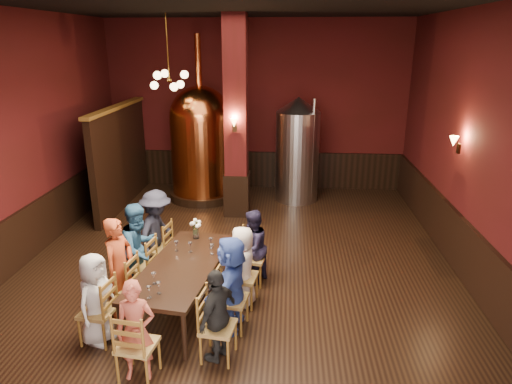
# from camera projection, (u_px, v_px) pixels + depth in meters

# --- Properties ---
(room) EXTENTS (10.00, 10.02, 4.50)m
(room) POSITION_uv_depth(u_px,v_px,m) (235.00, 148.00, 7.55)
(room) COLOR black
(room) RESTS_ON ground
(wainscot_right) EXTENTS (0.08, 9.90, 1.00)m
(wainscot_right) POSITION_uv_depth(u_px,v_px,m) (465.00, 251.00, 7.83)
(wainscot_right) COLOR black
(wainscot_right) RESTS_ON ground
(wainscot_back) EXTENTS (7.90, 0.08, 1.00)m
(wainscot_back) POSITION_uv_depth(u_px,v_px,m) (256.00, 169.00, 12.80)
(wainscot_back) COLOR black
(wainscot_back) RESTS_ON ground
(wainscot_left) EXTENTS (0.08, 9.90, 1.00)m
(wainscot_left) POSITION_uv_depth(u_px,v_px,m) (22.00, 237.00, 8.38)
(wainscot_left) COLOR black
(wainscot_left) RESTS_ON ground
(column) EXTENTS (0.58, 0.58, 4.50)m
(column) POSITION_uv_depth(u_px,v_px,m) (236.00, 120.00, 10.22)
(column) COLOR #4B1012
(column) RESTS_ON ground
(partition) EXTENTS (0.22, 3.50, 2.40)m
(partition) POSITION_uv_depth(u_px,v_px,m) (121.00, 158.00, 11.14)
(partition) COLOR black
(partition) RESTS_ON ground
(pendant_cluster) EXTENTS (0.90, 0.90, 1.70)m
(pendant_cluster) POSITION_uv_depth(u_px,v_px,m) (169.00, 80.00, 10.15)
(pendant_cluster) COLOR #A57226
(pendant_cluster) RESTS_ON room
(sconce_wall) EXTENTS (0.20, 0.20, 0.36)m
(sconce_wall) POSITION_uv_depth(u_px,v_px,m) (459.00, 144.00, 8.05)
(sconce_wall) COLOR black
(sconce_wall) RESTS_ON room
(sconce_column) EXTENTS (0.20, 0.20, 0.36)m
(sconce_column) POSITION_uv_depth(u_px,v_px,m) (235.00, 124.00, 9.95)
(sconce_column) COLOR black
(sconce_column) RESTS_ON column
(dining_table) EXTENTS (1.32, 2.52, 0.75)m
(dining_table) POSITION_uv_depth(u_px,v_px,m) (183.00, 268.00, 6.85)
(dining_table) COLOR black
(dining_table) RESTS_ON ground
(chair_0) EXTENTS (0.52, 0.52, 0.92)m
(chair_0) POSITION_uv_depth(u_px,v_px,m) (98.00, 311.00, 6.17)
(chair_0) COLOR brown
(chair_0) RESTS_ON ground
(person_0) EXTENTS (0.58, 0.73, 1.30)m
(person_0) POSITION_uv_depth(u_px,v_px,m) (96.00, 299.00, 6.11)
(person_0) COLOR silver
(person_0) RESTS_ON ground
(chair_1) EXTENTS (0.52, 0.52, 0.92)m
(chair_1) POSITION_uv_depth(u_px,v_px,m) (122.00, 286.00, 6.79)
(chair_1) COLOR brown
(chair_1) RESTS_ON ground
(person_1) EXTENTS (0.51, 0.64, 1.54)m
(person_1) POSITION_uv_depth(u_px,v_px,m) (120.00, 267.00, 6.69)
(person_1) COLOR #9A381A
(person_1) RESTS_ON ground
(chair_2) EXTENTS (0.52, 0.52, 0.92)m
(chair_2) POSITION_uv_depth(u_px,v_px,m) (141.00, 266.00, 7.40)
(chair_2) COLOR brown
(chair_2) RESTS_ON ground
(person_2) EXTENTS (0.67, 0.83, 1.53)m
(person_2) POSITION_uv_depth(u_px,v_px,m) (140.00, 249.00, 7.31)
(person_2) COLOR navy
(person_2) RESTS_ON ground
(chair_3) EXTENTS (0.52, 0.52, 0.92)m
(chair_3) POSITION_uv_depth(u_px,v_px,m) (158.00, 248.00, 8.02)
(chair_3) COLOR brown
(chair_3) RESTS_ON ground
(person_3) EXTENTS (0.74, 1.08, 1.53)m
(person_3) POSITION_uv_depth(u_px,v_px,m) (157.00, 232.00, 7.93)
(person_3) COLOR #1D1F2C
(person_3) RESTS_ON ground
(chair_4) EXTENTS (0.52, 0.52, 0.92)m
(chair_4) POSITION_uv_depth(u_px,v_px,m) (218.00, 327.00, 5.83)
(chair_4) COLOR brown
(chair_4) RESTS_ON ground
(person_4) EXTENTS (0.59, 0.81, 1.27)m
(person_4) POSITION_uv_depth(u_px,v_px,m) (218.00, 315.00, 5.77)
(person_4) COLOR black
(person_4) RESTS_ON ground
(chair_5) EXTENTS (0.52, 0.52, 0.92)m
(chair_5) POSITION_uv_depth(u_px,v_px,m) (232.00, 299.00, 6.45)
(chair_5) COLOR brown
(chair_5) RESTS_ON ground
(person_5) EXTENTS (0.61, 1.36, 1.42)m
(person_5) POSITION_uv_depth(u_px,v_px,m) (231.00, 284.00, 6.37)
(person_5) COLOR #3A56AF
(person_5) RESTS_ON ground
(chair_6) EXTENTS (0.52, 0.52, 0.92)m
(chair_6) POSITION_uv_depth(u_px,v_px,m) (243.00, 277.00, 7.06)
(chair_6) COLOR brown
(chair_6) RESTS_ON ground
(person_6) EXTENTS (0.48, 0.67, 1.29)m
(person_6) POSITION_uv_depth(u_px,v_px,m) (243.00, 266.00, 7.00)
(person_6) COLOR beige
(person_6) RESTS_ON ground
(chair_7) EXTENTS (0.52, 0.52, 0.92)m
(chair_7) POSITION_uv_depth(u_px,v_px,m) (252.00, 258.00, 7.68)
(chair_7) COLOR brown
(chair_7) RESTS_ON ground
(person_7) EXTENTS (0.57, 0.71, 1.30)m
(person_7) POSITION_uv_depth(u_px,v_px,m) (252.00, 247.00, 7.62)
(person_7) COLOR #1D1933
(person_7) RESTS_ON ground
(chair_8) EXTENTS (0.52, 0.52, 0.92)m
(chair_8) POSITION_uv_depth(u_px,v_px,m) (137.00, 345.00, 5.49)
(chair_8) COLOR brown
(chair_8) RESTS_ON ground
(person_8) EXTENTS (0.50, 0.35, 1.30)m
(person_8) POSITION_uv_depth(u_px,v_px,m) (136.00, 331.00, 5.43)
(person_8) COLOR #B24D3B
(person_8) RESTS_ON ground
(copper_kettle) EXTENTS (1.74, 1.74, 4.10)m
(copper_kettle) POSITION_uv_depth(u_px,v_px,m) (201.00, 142.00, 11.57)
(copper_kettle) COLOR black
(copper_kettle) RESTS_ON ground
(steel_vessel) EXTENTS (1.21, 1.21, 2.64)m
(steel_vessel) POSITION_uv_depth(u_px,v_px,m) (297.00, 150.00, 11.49)
(steel_vessel) COLOR #B2B2B7
(steel_vessel) RESTS_ON ground
(rose_vase) EXTENTS (0.20, 0.20, 0.35)m
(rose_vase) POSITION_uv_depth(u_px,v_px,m) (195.00, 226.00, 7.66)
(rose_vase) COLOR white
(rose_vase) RESTS_ON dining_table
(wine_glass_0) EXTENTS (0.07, 0.07, 0.17)m
(wine_glass_0) POSITION_uv_depth(u_px,v_px,m) (176.00, 246.00, 7.24)
(wine_glass_0) COLOR white
(wine_glass_0) RESTS_ON dining_table
(wine_glass_1) EXTENTS (0.07, 0.07, 0.17)m
(wine_glass_1) POSITION_uv_depth(u_px,v_px,m) (211.00, 243.00, 7.35)
(wine_glass_1) COLOR white
(wine_glass_1) RESTS_ON dining_table
(wine_glass_2) EXTENTS (0.07, 0.07, 0.17)m
(wine_glass_2) POSITION_uv_depth(u_px,v_px,m) (154.00, 278.00, 6.26)
(wine_glass_2) COLOR white
(wine_glass_2) RESTS_ON dining_table
(wine_glass_3) EXTENTS (0.07, 0.07, 0.17)m
(wine_glass_3) POSITION_uv_depth(u_px,v_px,m) (149.00, 292.00, 5.91)
(wine_glass_3) COLOR white
(wine_glass_3) RESTS_ON dining_table
(wine_glass_4) EXTENTS (0.07, 0.07, 0.17)m
(wine_glass_4) POSITION_uv_depth(u_px,v_px,m) (159.00, 288.00, 6.02)
(wine_glass_4) COLOR white
(wine_glass_4) RESTS_ON dining_table
(wine_glass_5) EXTENTS (0.07, 0.07, 0.17)m
(wine_glass_5) POSITION_uv_depth(u_px,v_px,m) (212.00, 249.00, 7.13)
(wine_glass_5) COLOR white
(wine_glass_5) RESTS_ON dining_table
(wine_glass_6) EXTENTS (0.07, 0.07, 0.17)m
(wine_glass_6) POSITION_uv_depth(u_px,v_px,m) (190.00, 247.00, 7.20)
(wine_glass_6) COLOR white
(wine_glass_6) RESTS_ON dining_table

